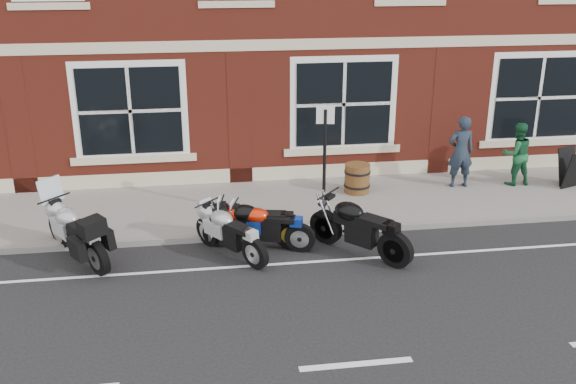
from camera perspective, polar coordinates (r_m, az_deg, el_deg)
name	(u,v)px	position (r m, az deg, el deg)	size (l,w,h in m)	color
ground	(316,267)	(11.73, 2.49, -6.65)	(80.00, 80.00, 0.00)	black
sidewalk	(291,204)	(14.41, 0.27, -1.10)	(30.00, 3.00, 0.12)	slate
kerb	(303,232)	(12.97, 1.32, -3.61)	(30.00, 0.16, 0.12)	slate
moto_touring_silver	(77,229)	(12.40, -18.27, -3.17)	(1.35, 1.90, 1.45)	black
moto_sport_red	(264,225)	(12.23, -2.14, -2.93)	(1.84, 0.72, 0.86)	black
moto_sport_black	(253,222)	(12.29, -3.16, -2.70)	(1.99, 0.54, 0.90)	black
moto_sport_silver	(230,231)	(11.98, -5.15, -3.45)	(1.25, 1.65, 0.88)	black
moto_naked_black	(359,225)	(12.05, 6.31, -2.92)	(1.59, 1.81, 1.02)	black
pedestrian_left	(461,152)	(15.64, 15.10, 3.48)	(0.63, 0.41, 1.72)	#1C2633
pedestrian_right	(517,154)	(16.22, 19.65, 3.21)	(0.74, 0.57, 1.52)	#17512D
a_board_sign	(571,168)	(16.61, 23.84, 1.97)	(0.56, 0.37, 0.93)	black
barrel_planter	(357,178)	(14.95, 6.16, 1.22)	(0.61, 0.61, 0.68)	#4A3313
parking_sign	(325,159)	(12.64, 3.27, 2.99)	(0.35, 0.09, 2.50)	black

